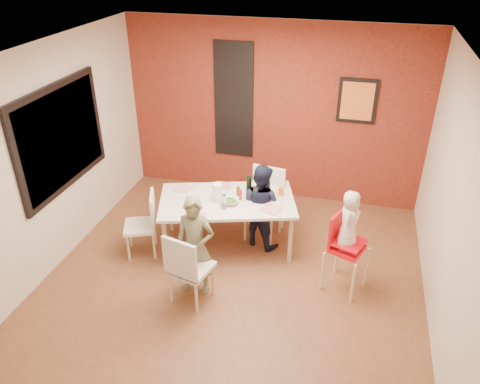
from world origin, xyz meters
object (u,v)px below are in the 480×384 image
(chair_far, at_px, (265,199))
(child_near, at_px, (195,246))
(high_chair, at_px, (344,245))
(toddler, at_px, (349,220))
(dining_table, at_px, (227,204))
(child_far, at_px, (261,206))
(paper_towel_roll, at_px, (217,193))
(chair_left, at_px, (146,221))
(wine_bottle, at_px, (249,186))
(chair_near, at_px, (187,266))

(chair_far, relative_size, child_near, 0.79)
(high_chair, height_order, toddler, toddler)
(dining_table, relative_size, chair_far, 1.96)
(child_far, height_order, paper_towel_roll, child_far)
(child_near, bearing_deg, chair_left, 144.98)
(chair_left, height_order, paper_towel_roll, paper_towel_roll)
(chair_left, relative_size, high_chair, 0.88)
(chair_left, height_order, toddler, toddler)
(wine_bottle, bearing_deg, paper_towel_roll, -143.49)
(chair_near, xyz_separation_m, chair_left, (-0.85, 0.78, -0.03))
(chair_far, xyz_separation_m, child_far, (-0.01, -0.25, 0.04))
(chair_left, bearing_deg, dining_table, 90.98)
(high_chair, bearing_deg, child_near, 128.31)
(dining_table, height_order, high_chair, high_chair)
(chair_near, bearing_deg, chair_far, -94.38)
(dining_table, xyz_separation_m, paper_towel_roll, (-0.10, -0.09, 0.19))
(toddler, bearing_deg, child_near, 118.19)
(child_near, relative_size, toddler, 1.73)
(toddler, bearing_deg, child_far, 72.65)
(child_near, bearing_deg, paper_towel_roll, 86.78)
(dining_table, distance_m, child_far, 0.45)
(child_near, xyz_separation_m, wine_bottle, (0.35, 1.12, 0.23))
(chair_near, height_order, paper_towel_roll, paper_towel_roll)
(dining_table, distance_m, paper_towel_roll, 0.24)
(dining_table, bearing_deg, child_far, 22.68)
(child_near, height_order, paper_towel_roll, child_near)
(toddler, height_order, paper_towel_roll, toddler)
(child_far, distance_m, wine_bottle, 0.31)
(chair_near, height_order, child_near, child_near)
(toddler, bearing_deg, paper_towel_roll, 88.87)
(chair_left, bearing_deg, wine_bottle, 93.63)
(dining_table, distance_m, chair_left, 1.07)
(toddler, relative_size, paper_towel_roll, 2.77)
(paper_towel_roll, bearing_deg, toddler, -12.81)
(chair_left, bearing_deg, child_far, 90.94)
(child_far, height_order, wine_bottle, child_far)
(chair_far, relative_size, chair_left, 1.14)
(chair_far, height_order, chair_left, chair_far)
(paper_towel_roll, bearing_deg, child_near, -90.05)
(paper_towel_roll, bearing_deg, chair_near, -91.10)
(chair_far, distance_m, child_near, 1.46)
(chair_left, xyz_separation_m, child_near, (0.87, -0.54, 0.14))
(child_far, relative_size, wine_bottle, 4.26)
(chair_near, bearing_deg, paper_towel_roll, -76.77)
(chair_far, height_order, child_near, child_near)
(chair_left, distance_m, toddler, 2.56)
(chair_far, bearing_deg, chair_near, -100.43)
(child_far, xyz_separation_m, wine_bottle, (-0.16, 0.00, 0.27))
(wine_bottle, distance_m, paper_towel_roll, 0.43)
(dining_table, bearing_deg, toddler, -16.60)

